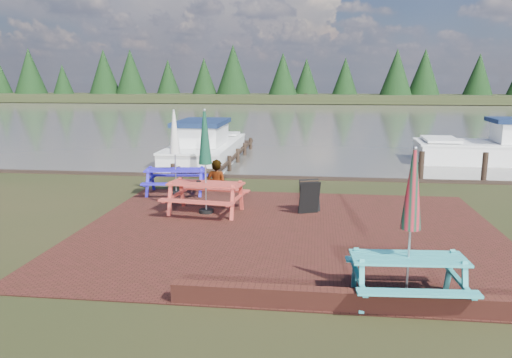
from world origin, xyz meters
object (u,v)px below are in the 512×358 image
object	(u,v)px
picnic_table_teal	(409,250)
picnic_table_blue	(175,165)
person	(216,160)
boat_jetty	(206,149)
picnic_table_red	(206,178)
jetty	(220,154)
chalkboard	(309,197)

from	to	relation	value
picnic_table_teal	picnic_table_blue	world-z (taller)	picnic_table_blue
person	boat_jetty	bearing A→B (deg)	-59.81
picnic_table_red	picnic_table_blue	distance (m)	2.37
jetty	boat_jetty	bearing A→B (deg)	-139.23
chalkboard	picnic_table_red	bearing A→B (deg)	165.63
picnic_table_blue	chalkboard	xyz separation A→B (m)	(3.82, -1.66, -0.41)
picnic_table_blue	chalkboard	distance (m)	4.18
picnic_table_teal	picnic_table_blue	bearing A→B (deg)	125.84
picnic_table_blue	chalkboard	bearing A→B (deg)	-30.93
picnic_table_teal	boat_jetty	size ratio (longest dim) A/B	0.33
person	jetty	bearing A→B (deg)	-65.48
boat_jetty	person	distance (m)	5.97
boat_jetty	person	bearing A→B (deg)	-75.05
picnic_table_red	jetty	distance (m)	9.13
picnic_table_blue	chalkboard	size ratio (longest dim) A/B	2.92
picnic_table_red	chalkboard	xyz separation A→B (m)	(2.50, 0.31, -0.46)
picnic_table_red	chalkboard	bearing A→B (deg)	14.18
picnic_table_teal	jetty	bearing A→B (deg)	108.24
jetty	boat_jetty	world-z (taller)	boat_jetty
picnic_table_red	picnic_table_blue	size ratio (longest dim) A/B	1.06
jetty	person	xyz separation A→B (m)	(1.11, -6.18, 0.76)
picnic_table_teal	chalkboard	size ratio (longest dim) A/B	2.80
picnic_table_red	boat_jetty	xyz separation A→B (m)	(-1.93, 8.54, -0.48)
chalkboard	boat_jetty	world-z (taller)	boat_jetty
picnic_table_teal	chalkboard	world-z (taller)	picnic_table_teal
boat_jetty	picnic_table_teal	bearing A→B (deg)	-66.40
picnic_table_teal	person	world-z (taller)	picnic_table_teal
picnic_table_blue	jetty	world-z (taller)	picnic_table_blue
picnic_table_blue	jetty	distance (m)	7.06
picnic_table_red	picnic_table_blue	bearing A→B (deg)	130.90
picnic_table_teal	jetty	xyz separation A→B (m)	(-5.41, 13.48, -0.68)
picnic_table_red	chalkboard	distance (m)	2.56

